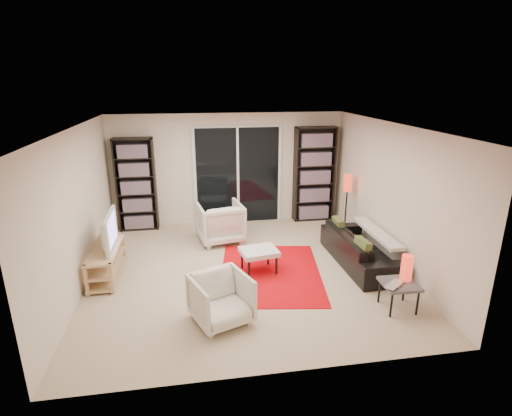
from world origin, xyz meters
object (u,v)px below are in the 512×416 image
(bookshelf_right, at_px, (314,174))
(floor_lamp, at_px, (347,190))
(side_table, at_px, (399,286))
(armchair_back, at_px, (220,222))
(bookshelf_left, at_px, (136,185))
(sofa, at_px, (360,248))
(ottoman, at_px, (259,253))
(armchair_front, at_px, (221,299))
(tv_stand, at_px, (107,261))

(bookshelf_right, height_order, floor_lamp, bookshelf_right)
(side_table, height_order, floor_lamp, floor_lamp)
(bookshelf_right, xyz_separation_m, armchair_back, (-2.19, -0.96, -0.66))
(bookshelf_left, xyz_separation_m, sofa, (3.98, -2.38, -0.69))
(ottoman, height_order, side_table, same)
(bookshelf_right, xyz_separation_m, side_table, (0.06, -3.83, -0.70))
(armchair_front, bearing_deg, tv_stand, 116.18)
(floor_lamp, bearing_deg, ottoman, -145.24)
(sofa, relative_size, floor_lamp, 1.55)
(armchair_back, bearing_deg, bookshelf_right, -165.90)
(bookshelf_right, relative_size, armchair_back, 2.45)
(bookshelf_left, xyz_separation_m, bookshelf_right, (3.85, -0.00, 0.07))
(ottoman, bearing_deg, side_table, -39.54)
(tv_stand, bearing_deg, armchair_front, -42.46)
(sofa, bearing_deg, bookshelf_left, 57.82)
(armchair_back, xyz_separation_m, side_table, (2.25, -2.87, -0.04))
(armchair_back, xyz_separation_m, armchair_front, (-0.21, -2.78, -0.06))
(bookshelf_right, relative_size, floor_lamp, 1.66)
(bookshelf_left, relative_size, sofa, 1.00)
(bookshelf_right, height_order, sofa, bookshelf_right)
(floor_lamp, bearing_deg, armchair_back, 179.43)
(sofa, xyz_separation_m, side_table, (-0.07, -1.45, 0.07))
(armchair_back, relative_size, floor_lamp, 0.68)
(sofa, height_order, armchair_back, armchair_back)
(bookshelf_left, bearing_deg, bookshelf_right, -0.00)
(armchair_back, height_order, side_table, armchair_back)
(bookshelf_right, distance_m, tv_stand, 4.72)
(armchair_front, bearing_deg, sofa, 6.97)
(bookshelf_right, xyz_separation_m, sofa, (0.13, -2.38, -0.77))
(bookshelf_left, xyz_separation_m, armchair_front, (1.46, -3.74, -0.65))
(armchair_back, xyz_separation_m, floor_lamp, (2.58, -0.03, 0.56))
(armchair_back, bearing_deg, armchair_front, 76.25)
(bookshelf_left, xyz_separation_m, ottoman, (2.19, -2.41, -0.63))
(armchair_front, relative_size, side_table, 1.50)
(ottoman, bearing_deg, armchair_front, -118.83)
(bookshelf_left, height_order, armchair_front, bookshelf_left)
(bookshelf_right, distance_m, sofa, 2.50)
(bookshelf_left, xyz_separation_m, armchair_back, (1.66, -0.96, -0.58))
(ottoman, bearing_deg, bookshelf_left, 132.28)
(bookshelf_right, bearing_deg, bookshelf_left, 180.00)
(tv_stand, height_order, floor_lamp, floor_lamp)
(armchair_back, relative_size, side_table, 1.78)
(bookshelf_left, relative_size, floor_lamp, 1.55)
(bookshelf_right, distance_m, floor_lamp, 1.06)
(tv_stand, height_order, armchair_front, armchair_front)
(bookshelf_left, height_order, bookshelf_right, bookshelf_right)
(tv_stand, bearing_deg, bookshelf_left, 82.68)
(sofa, distance_m, floor_lamp, 1.57)
(tv_stand, xyz_separation_m, armchair_front, (1.73, -1.59, 0.07))
(bookshelf_left, bearing_deg, armchair_front, -68.71)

